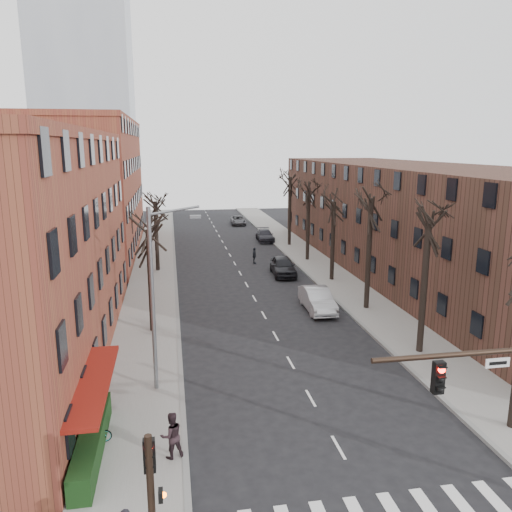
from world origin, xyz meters
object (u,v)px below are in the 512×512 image
silver_sedan (317,299)px  parked_car_mid (265,235)px  bicycle (92,434)px  parked_car_near (283,266)px

silver_sedan → parked_car_mid: silver_sedan is taller
parked_car_mid → bicycle: 44.30m
parked_car_mid → silver_sedan: bearing=-89.9°
parked_car_near → parked_car_mid: (1.50, 16.78, -0.15)m
silver_sedan → bicycle: bearing=-131.8°
silver_sedan → parked_car_near: parked_car_near is taller
parked_car_near → bicycle: parked_car_near is taller
bicycle → parked_car_mid: bearing=-21.8°
parked_car_near → parked_car_mid: 16.85m
parked_car_near → parked_car_mid: bearing=88.2°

